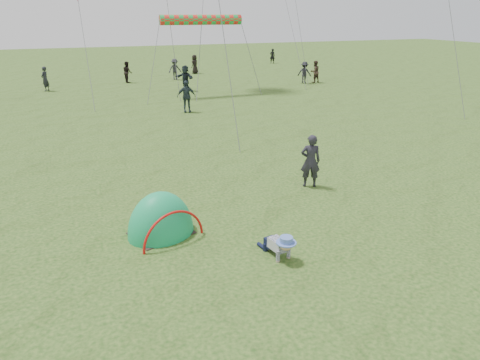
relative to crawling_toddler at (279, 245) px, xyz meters
name	(u,v)px	position (x,y,z in m)	size (l,w,h in m)	color
ground	(283,248)	(0.27, 0.33, -0.32)	(140.00, 140.00, 0.00)	#163B10
crawling_toddler	(279,245)	(0.00, 0.00, 0.00)	(0.59, 0.84, 0.64)	black
popup_tent	(161,233)	(-2.31, 2.12, -0.32)	(1.74, 1.43, 2.25)	#1D9B63
standing_adult	(310,161)	(2.83, 3.56, 0.54)	(0.63, 0.41, 1.73)	#23212B
crowd_person_0	(272,56)	(17.42, 37.31, 0.48)	(0.58, 0.38, 1.59)	black
crowd_person_1	(127,72)	(0.36, 28.54, 0.51)	(0.81, 0.63, 1.67)	black
crowd_person_2	(186,96)	(1.97, 15.94, 0.57)	(1.04, 0.43, 1.78)	#2B3941
crowd_person_3	(304,73)	(13.50, 23.00, 0.53)	(1.09, 0.63, 1.69)	black
crowd_person_4	(195,64)	(6.94, 31.98, 0.53)	(0.83, 0.54, 1.70)	black
crowd_person_6	(45,79)	(-5.70, 26.50, 0.54)	(0.63, 0.41, 1.73)	black
crowd_person_7	(315,72)	(14.48, 23.06, 0.54)	(0.84, 0.65, 1.73)	#3F2D25
crowd_person_9	(175,69)	(4.32, 28.79, 0.54)	(1.11, 0.64, 1.72)	#29292F
crowd_person_11	(185,78)	(3.76, 23.10, 0.58)	(1.67, 0.53, 1.80)	black
rainbow_tube_kite	(201,20)	(4.47, 20.96, 4.55)	(0.64, 0.64, 5.44)	red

